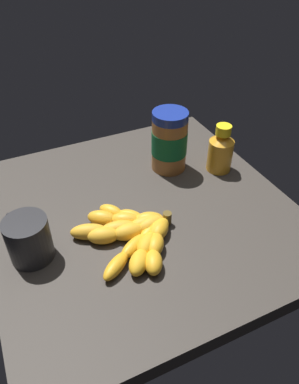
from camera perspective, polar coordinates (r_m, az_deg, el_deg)
ground_plane at (r=88.85cm, az=-1.34°, el=-3.62°), size 70.10×71.00×4.15cm
banana_bunch at (r=79.26cm, az=-2.46°, el=-6.36°), size 22.70×24.87×3.71cm
peanut_butter_jar at (r=96.80cm, az=3.12°, el=7.91°), size 9.43×9.43×16.57cm
honey_bottle at (r=98.93cm, az=11.06°, el=6.39°), size 6.64×6.64×13.27cm
coffee_mug at (r=77.55cm, az=-18.42°, el=-6.95°), size 8.88×12.35×9.63cm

